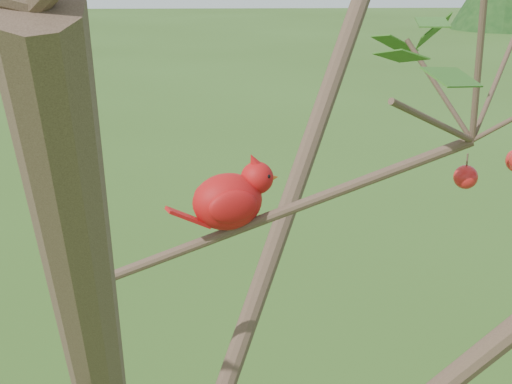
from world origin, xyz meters
TOP-DOWN VIEW (x-y plane):
  - crabapple_tree at (0.03, -0.02)m, footprint 2.35×2.05m
  - cardinal at (0.18, 0.08)m, footprint 0.19×0.12m

SIDE VIEW (x-z plane):
  - cardinal at x=0.18m, z-range 2.03..2.17m
  - crabapple_tree at x=0.03m, z-range 0.65..3.60m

